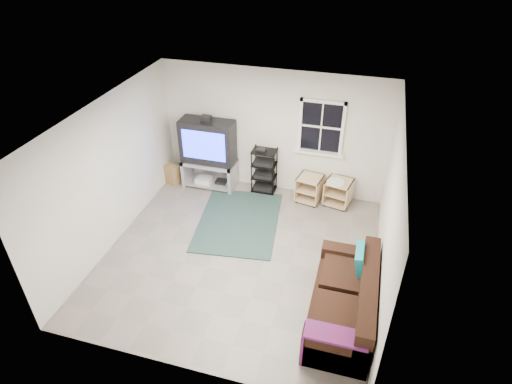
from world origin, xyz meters
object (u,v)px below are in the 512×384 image
(tv_unit, at_px, (208,149))
(side_table_left, at_px, (310,187))
(av_rack, at_px, (264,173))
(side_table_right, at_px, (339,190))
(sofa, at_px, (345,302))

(tv_unit, height_order, side_table_left, tv_unit)
(side_table_left, bearing_deg, tv_unit, -179.04)
(tv_unit, height_order, av_rack, tv_unit)
(tv_unit, xyz_separation_m, side_table_right, (2.75, 0.06, -0.58))
(tv_unit, distance_m, side_table_left, 2.25)
(side_table_left, relative_size, sofa, 0.28)
(tv_unit, bearing_deg, side_table_left, 0.96)
(side_table_left, bearing_deg, av_rack, 176.49)
(side_table_right, bearing_deg, side_table_left, -177.90)
(side_table_left, distance_m, sofa, 3.09)
(sofa, bearing_deg, side_table_left, 109.15)
(tv_unit, relative_size, side_table_left, 2.93)
(side_table_right, bearing_deg, tv_unit, -178.80)
(tv_unit, bearing_deg, sofa, -42.18)
(sofa, bearing_deg, tv_unit, 137.82)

